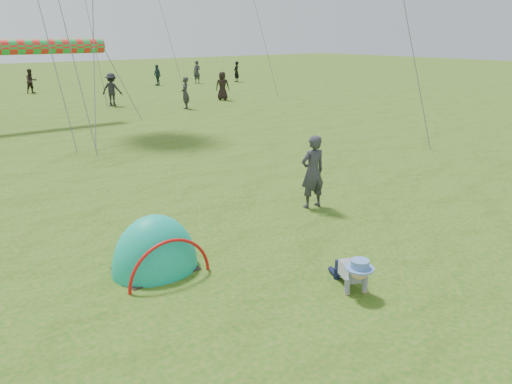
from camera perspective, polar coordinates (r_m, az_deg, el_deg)
ground at (r=8.18m, az=12.15°, el=-11.30°), size 140.00×140.00×0.00m
crawling_toddler at (r=8.16m, az=11.02°, el=-8.86°), size 0.86×0.97×0.62m
popup_tent at (r=8.94m, az=-11.38°, el=-8.62°), size 1.55×1.28×1.97m
standing_adult at (r=11.58m, az=6.50°, el=2.30°), size 0.68×0.50×1.72m
crowd_person_0 at (r=27.49m, az=-8.09°, el=11.15°), size 0.70×0.73×1.68m
crowd_person_6 at (r=42.66m, az=-2.26°, el=13.58°), size 0.72×0.64×1.66m
crowd_person_7 at (r=37.65m, az=-24.31°, el=11.48°), size 0.91×0.79×1.62m
crowd_person_8 at (r=40.36m, az=-11.22°, el=12.97°), size 0.40×0.93×1.58m
crowd_person_9 at (r=29.54m, az=-16.14°, el=11.19°), size 1.28×1.30×1.79m
crowd_person_10 at (r=30.91m, az=-3.85°, el=12.01°), size 0.98×0.95×1.70m
crowd_person_12 at (r=41.59m, az=-6.77°, el=13.45°), size 0.66×0.77×1.78m
rainbow_tube_kite at (r=24.07m, az=-24.30°, el=14.89°), size 6.25×0.64×0.64m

